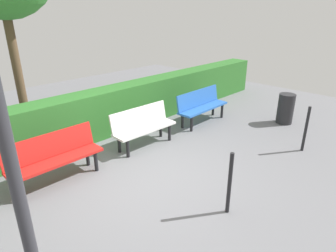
{
  "coord_description": "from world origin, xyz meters",
  "views": [
    {
      "loc": [
        2.94,
        3.59,
        2.89
      ],
      "look_at": [
        -1.17,
        -0.43,
        0.55
      ],
      "focal_mm": 31.34,
      "sensor_mm": 36.0,
      "label": 1
    }
  ],
  "objects_px": {
    "bench_blue": "(201,105)",
    "bench_white": "(143,125)",
    "bench_red": "(54,156)",
    "trash_bin": "(286,109)"
  },
  "relations": [
    {
      "from": "bench_red",
      "to": "trash_bin",
      "type": "distance_m",
      "value": 5.81
    },
    {
      "from": "bench_blue",
      "to": "bench_white",
      "type": "bearing_deg",
      "value": -1.49
    },
    {
      "from": "bench_red",
      "to": "bench_white",
      "type": "bearing_deg",
      "value": 179.71
    },
    {
      "from": "bench_blue",
      "to": "bench_red",
      "type": "bearing_deg",
      "value": -1.5
    },
    {
      "from": "bench_blue",
      "to": "bench_red",
      "type": "xyz_separation_m",
      "value": [
        4.06,
        -0.05,
        -0.0
      ]
    },
    {
      "from": "bench_blue",
      "to": "bench_white",
      "type": "height_order",
      "value": "same"
    },
    {
      "from": "bench_blue",
      "to": "trash_bin",
      "type": "relative_size",
      "value": 2.08
    },
    {
      "from": "bench_white",
      "to": "trash_bin",
      "type": "bearing_deg",
      "value": 156.64
    },
    {
      "from": "bench_blue",
      "to": "bench_white",
      "type": "xyz_separation_m",
      "value": [
        2.03,
        -0.02,
        -0.0
      ]
    },
    {
      "from": "bench_white",
      "to": "trash_bin",
      "type": "xyz_separation_m",
      "value": [
        -3.53,
        1.66,
        -0.08
      ]
    }
  ]
}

